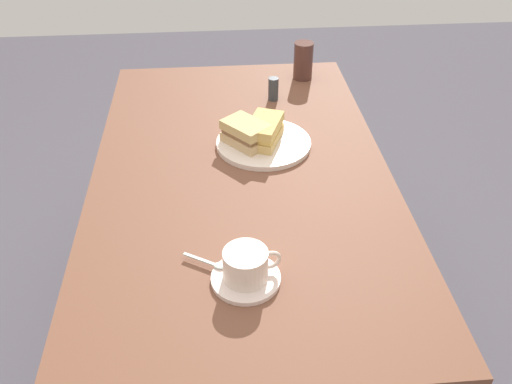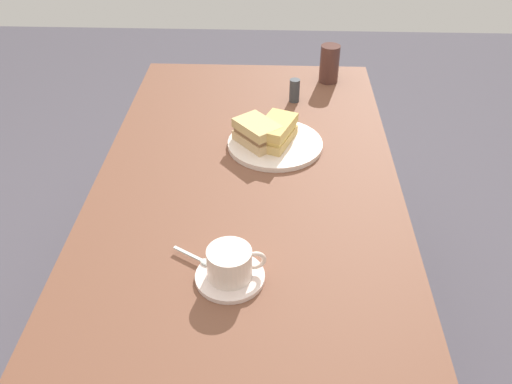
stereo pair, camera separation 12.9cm
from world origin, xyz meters
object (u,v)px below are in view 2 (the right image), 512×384
at_px(sandwich_plate, 275,144).
at_px(coffee_saucer, 230,277).
at_px(sandwich_front, 276,132).
at_px(dining_table, 248,193).
at_px(drinking_glass, 329,64).
at_px(sandwich_back, 257,133).
at_px(spoon, 199,259).
at_px(salt_shaker, 295,90).
at_px(coffee_cup, 230,263).

distance_m(sandwich_plate, coffee_saucer, 0.52).
distance_m(sandwich_front, coffee_saucer, 0.52).
relative_size(dining_table, sandwich_plate, 5.06).
bearing_deg(coffee_saucer, drinking_glass, -15.44).
xyz_separation_m(sandwich_plate, sandwich_back, (-0.01, 0.05, 0.04)).
bearing_deg(sandwich_back, sandwich_plate, -81.24).
height_order(sandwich_front, spoon, sandwich_front).
bearing_deg(sandwich_back, spoon, 167.31).
distance_m(dining_table, drinking_glass, 0.61).
bearing_deg(sandwich_plate, sandwich_front, -87.46).
xyz_separation_m(sandwich_back, coffee_saucer, (-0.50, 0.04, -0.04)).
bearing_deg(sandwich_back, salt_shaker, -20.68).
bearing_deg(spoon, coffee_cup, -120.67).
bearing_deg(drinking_glass, dining_table, 155.76).
distance_m(spoon, salt_shaker, 0.77).
height_order(sandwich_back, drinking_glass, drinking_glass).
bearing_deg(sandwich_front, coffee_cup, 170.56).
bearing_deg(dining_table, sandwich_plate, -30.95).
bearing_deg(sandwich_back, coffee_saucer, 175.97).
height_order(salt_shaker, drinking_glass, drinking_glass).
distance_m(coffee_cup, salt_shaker, 0.80).
bearing_deg(sandwich_front, sandwich_back, 98.52).
distance_m(dining_table, sandwich_back, 0.17).
distance_m(sandwich_back, coffee_saucer, 0.51).
xyz_separation_m(coffee_saucer, drinking_glass, (0.93, -0.26, 0.06)).
relative_size(sandwich_back, salt_shaker, 2.00).
height_order(dining_table, drinking_glass, drinking_glass).
xyz_separation_m(dining_table, sandwich_back, (0.11, -0.02, 0.12)).
bearing_deg(salt_shaker, sandwich_front, 168.63).
bearing_deg(spoon, salt_shaker, -15.79).
xyz_separation_m(sandwich_back, coffee_cup, (-0.50, 0.03, -0.00)).
bearing_deg(dining_table, coffee_saucer, 177.72).
bearing_deg(spoon, coffee_saucer, -121.44).
relative_size(sandwich_front, spoon, 1.73).
relative_size(sandwich_back, drinking_glass, 1.18).
relative_size(spoon, salt_shaker, 1.24).
relative_size(sandwich_plate, sandwich_back, 1.79).
height_order(dining_table, sandwich_front, sandwich_front).
bearing_deg(sandwich_back, drinking_glass, -27.32).
height_order(spoon, drinking_glass, drinking_glass).
height_order(dining_table, coffee_cup, coffee_cup).
bearing_deg(coffee_saucer, spoon, 58.56).
height_order(coffee_saucer, salt_shaker, salt_shaker).
bearing_deg(coffee_cup, salt_shaker, -10.12).
distance_m(sandwich_plate, drinking_glass, 0.46).
height_order(coffee_cup, salt_shaker, coffee_cup).
distance_m(sandwich_plate, sandwich_front, 0.04).
bearing_deg(dining_table, salt_shaker, -17.96).
distance_m(sandwich_plate, coffee_cup, 0.52).
xyz_separation_m(dining_table, spoon, (-0.35, 0.08, 0.09)).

